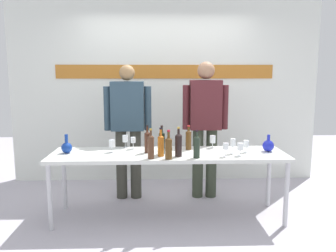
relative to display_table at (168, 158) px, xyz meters
The scene contains 23 objects.
ground_plane 0.70m from the display_table, ahead, with size 10.00×10.00×0.00m, color #B5B0BB.
back_wall 1.66m from the display_table, 90.00° to the left, with size 4.58×0.11×3.00m.
display_table is the anchor object (origin of this frame).
decanter_blue_left 1.14m from the display_table, behind, with size 0.12×0.12×0.21m.
decanter_blue_right 1.14m from the display_table, ahead, with size 0.13×0.13×0.19m.
presenter_left 0.86m from the display_table, 128.00° to the left, with size 0.61×0.22×1.73m.
presenter_right 0.87m from the display_table, 52.00° to the left, with size 0.59×0.22×1.77m.
wine_bottle_0 0.30m from the display_table, behind, with size 0.07×0.07×0.31m.
wine_bottle_1 0.37m from the display_table, 127.53° to the right, with size 0.07×0.07×0.32m.
wine_bottle_2 0.25m from the display_table, 120.76° to the right, with size 0.07×0.07×0.31m.
wine_bottle_3 0.33m from the display_table, 91.80° to the right, with size 0.07×0.07×0.31m.
wine_bottle_4 0.34m from the display_table, 33.49° to the left, with size 0.07×0.07×0.29m.
wine_bottle_5 0.21m from the display_table, 147.75° to the right, with size 0.07×0.07×0.32m.
wine_bottle_6 0.27m from the display_table, 58.13° to the right, with size 0.07×0.07×0.32m.
wine_bottle_7 0.41m from the display_table, 39.02° to the right, with size 0.07×0.07×0.30m.
wine_glass_left_0 0.60m from the display_table, 150.54° to the left, with size 0.07×0.07×0.15m.
wine_glass_left_1 0.48m from the display_table, 152.43° to the left, with size 0.06×0.06×0.14m.
wine_glass_left_2 0.65m from the display_table, behind, with size 0.07×0.07×0.14m.
wine_glass_right_0 0.73m from the display_table, ahead, with size 0.06×0.06×0.17m.
wine_glass_right_1 0.61m from the display_table, 24.50° to the left, with size 0.07×0.07×0.15m.
wine_glass_right_2 0.80m from the display_table, 11.25° to the right, with size 0.07×0.07×0.14m.
wine_glass_right_3 0.88m from the display_table, ahead, with size 0.06×0.06×0.14m.
wine_glass_right_4 0.65m from the display_table, 17.18° to the right, with size 0.06×0.06×0.15m.
Camera 1 is at (-0.13, -3.72, 1.64)m, focal length 36.63 mm.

